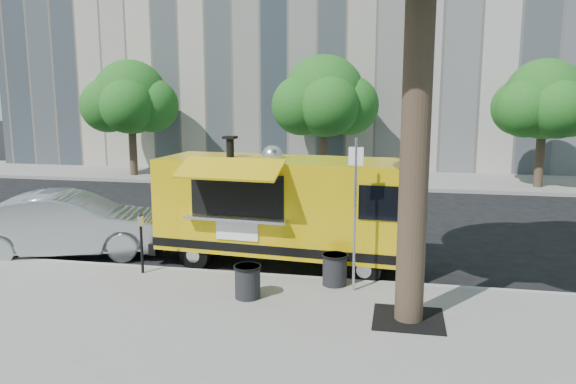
{
  "coord_description": "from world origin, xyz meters",
  "views": [
    {
      "loc": [
        2.36,
        -12.13,
        3.98
      ],
      "look_at": [
        -0.07,
        0.0,
        1.79
      ],
      "focal_mm": 35.0,
      "sensor_mm": 36.0,
      "label": 1
    }
  ],
  "objects_px": {
    "far_tree_b": "(324,96)",
    "parking_meter": "(141,235)",
    "far_tree_a": "(131,97)",
    "sedan": "(70,225)",
    "far_tree_c": "(544,100)",
    "food_truck": "(283,207)",
    "sign_post": "(355,206)",
    "trash_bin_right": "(248,281)",
    "trash_bin_left": "(335,269)"
  },
  "relations": [
    {
      "from": "far_tree_b",
      "to": "parking_meter",
      "type": "relative_size",
      "value": 4.12
    },
    {
      "from": "far_tree_a",
      "to": "sedan",
      "type": "bearing_deg",
      "value": -70.1
    },
    {
      "from": "far_tree_a",
      "to": "parking_meter",
      "type": "bearing_deg",
      "value": -62.85
    },
    {
      "from": "far_tree_c",
      "to": "food_truck",
      "type": "xyz_separation_m",
      "value": [
        -8.22,
        -12.23,
        -2.32
      ]
    },
    {
      "from": "far_tree_b",
      "to": "sign_post",
      "type": "bearing_deg",
      "value": -79.85
    },
    {
      "from": "food_truck",
      "to": "sedan",
      "type": "height_order",
      "value": "food_truck"
    },
    {
      "from": "far_tree_b",
      "to": "food_truck",
      "type": "relative_size",
      "value": 0.89
    },
    {
      "from": "parking_meter",
      "to": "far_tree_c",
      "type": "bearing_deg",
      "value": 51.34
    },
    {
      "from": "far_tree_b",
      "to": "trash_bin_right",
      "type": "xyz_separation_m",
      "value": [
        0.62,
        -15.05,
        -3.35
      ]
    },
    {
      "from": "sedan",
      "to": "trash_bin_left",
      "type": "xyz_separation_m",
      "value": [
        6.7,
        -1.3,
        -0.3
      ]
    },
    {
      "from": "far_tree_b",
      "to": "far_tree_a",
      "type": "bearing_deg",
      "value": -177.46
    },
    {
      "from": "sedan",
      "to": "far_tree_a",
      "type": "bearing_deg",
      "value": 2.13
    },
    {
      "from": "trash_bin_left",
      "to": "trash_bin_right",
      "type": "height_order",
      "value": "trash_bin_left"
    },
    {
      "from": "sign_post",
      "to": "trash_bin_right",
      "type": "relative_size",
      "value": 4.78
    },
    {
      "from": "far_tree_b",
      "to": "trash_bin_left",
      "type": "bearing_deg",
      "value": -81.27
    },
    {
      "from": "far_tree_a",
      "to": "far_tree_c",
      "type": "distance_m",
      "value": 18.0
    },
    {
      "from": "parking_meter",
      "to": "trash_bin_left",
      "type": "distance_m",
      "value": 4.18
    },
    {
      "from": "parking_meter",
      "to": "far_tree_b",
      "type": "bearing_deg",
      "value": 81.9
    },
    {
      "from": "far_tree_a",
      "to": "far_tree_c",
      "type": "xyz_separation_m",
      "value": [
        18.0,
        0.1,
        -0.06
      ]
    },
    {
      "from": "sign_post",
      "to": "trash_bin_left",
      "type": "relative_size",
      "value": 4.7
    },
    {
      "from": "far_tree_c",
      "to": "sedan",
      "type": "height_order",
      "value": "far_tree_c"
    },
    {
      "from": "sedan",
      "to": "trash_bin_left",
      "type": "height_order",
      "value": "sedan"
    },
    {
      "from": "far_tree_c",
      "to": "parking_meter",
      "type": "relative_size",
      "value": 3.9
    },
    {
      "from": "food_truck",
      "to": "trash_bin_right",
      "type": "bearing_deg",
      "value": -88.81
    },
    {
      "from": "far_tree_a",
      "to": "sedan",
      "type": "relative_size",
      "value": 1.12
    },
    {
      "from": "far_tree_a",
      "to": "trash_bin_right",
      "type": "relative_size",
      "value": 8.54
    },
    {
      "from": "far_tree_a",
      "to": "sign_post",
      "type": "xyz_separation_m",
      "value": [
        11.55,
        -13.85,
        -1.93
      ]
    },
    {
      "from": "food_truck",
      "to": "trash_bin_left",
      "type": "relative_size",
      "value": 9.72
    },
    {
      "from": "far_tree_c",
      "to": "far_tree_b",
      "type": "bearing_deg",
      "value": 178.09
    },
    {
      "from": "far_tree_b",
      "to": "trash_bin_left",
      "type": "xyz_separation_m",
      "value": [
        2.15,
        -14.0,
        -3.34
      ]
    },
    {
      "from": "far_tree_c",
      "to": "trash_bin_right",
      "type": "xyz_separation_m",
      "value": [
        -8.38,
        -14.75,
        -3.23
      ]
    },
    {
      "from": "far_tree_b",
      "to": "food_truck",
      "type": "height_order",
      "value": "far_tree_b"
    },
    {
      "from": "sedan",
      "to": "trash_bin_right",
      "type": "height_order",
      "value": "sedan"
    },
    {
      "from": "sign_post",
      "to": "parking_meter",
      "type": "bearing_deg",
      "value": 177.48
    },
    {
      "from": "far_tree_b",
      "to": "sedan",
      "type": "distance_m",
      "value": 13.83
    },
    {
      "from": "sign_post",
      "to": "food_truck",
      "type": "height_order",
      "value": "sign_post"
    },
    {
      "from": "parking_meter",
      "to": "sedan",
      "type": "bearing_deg",
      "value": 152.07
    },
    {
      "from": "far_tree_a",
      "to": "sedan",
      "type": "distance_m",
      "value": 13.42
    },
    {
      "from": "far_tree_c",
      "to": "food_truck",
      "type": "height_order",
      "value": "far_tree_c"
    },
    {
      "from": "food_truck",
      "to": "sedan",
      "type": "bearing_deg",
      "value": -173.26
    },
    {
      "from": "trash_bin_right",
      "to": "trash_bin_left",
      "type": "bearing_deg",
      "value": 34.38
    },
    {
      "from": "trash_bin_left",
      "to": "far_tree_b",
      "type": "bearing_deg",
      "value": 98.73
    },
    {
      "from": "far_tree_a",
      "to": "trash_bin_right",
      "type": "bearing_deg",
      "value": -56.7
    },
    {
      "from": "parking_meter",
      "to": "food_truck",
      "type": "height_order",
      "value": "food_truck"
    },
    {
      "from": "sedan",
      "to": "trash_bin_right",
      "type": "distance_m",
      "value": 5.68
    },
    {
      "from": "far_tree_c",
      "to": "food_truck",
      "type": "relative_size",
      "value": 0.84
    },
    {
      "from": "sedan",
      "to": "trash_bin_right",
      "type": "bearing_deg",
      "value": -132.19
    },
    {
      "from": "far_tree_a",
      "to": "far_tree_c",
      "type": "bearing_deg",
      "value": 0.32
    },
    {
      "from": "parking_meter",
      "to": "sedan",
      "type": "relative_size",
      "value": 0.28
    },
    {
      "from": "sign_post",
      "to": "trash_bin_right",
      "type": "distance_m",
      "value": 2.49
    }
  ]
}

